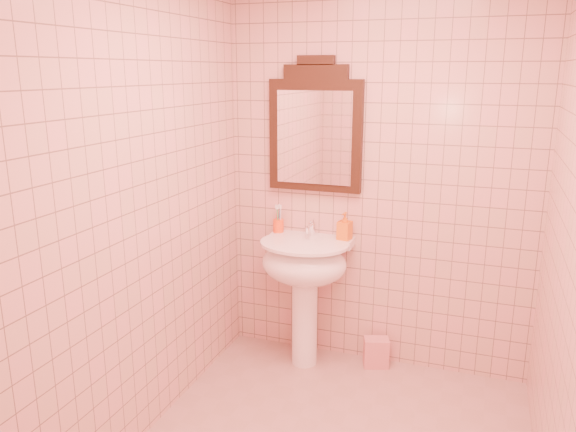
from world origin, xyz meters
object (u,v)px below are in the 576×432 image
at_px(pedestal_sink, 305,271).
at_px(mirror, 315,130).
at_px(toothbrush_cup, 278,225).
at_px(soap_dispenser, 345,226).
at_px(towel, 376,352).

relative_size(pedestal_sink, mirror, 1.00).
xyz_separation_m(pedestal_sink, toothbrush_cup, (-0.24, 0.16, 0.25)).
relative_size(toothbrush_cup, soap_dispenser, 0.92).
bearing_deg(toothbrush_cup, pedestal_sink, -33.34).
xyz_separation_m(mirror, toothbrush_cup, (-0.24, -0.04, -0.65)).
relative_size(soap_dispenser, towel, 0.91).
distance_m(mirror, toothbrush_cup, 0.70).
bearing_deg(pedestal_sink, towel, 15.15).
bearing_deg(mirror, pedestal_sink, -90.00).
distance_m(pedestal_sink, mirror, 0.92).
relative_size(pedestal_sink, soap_dispenser, 4.78).
relative_size(mirror, soap_dispenser, 4.76).
height_order(mirror, toothbrush_cup, mirror).
bearing_deg(mirror, towel, -9.00).
bearing_deg(soap_dispenser, towel, 7.73).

